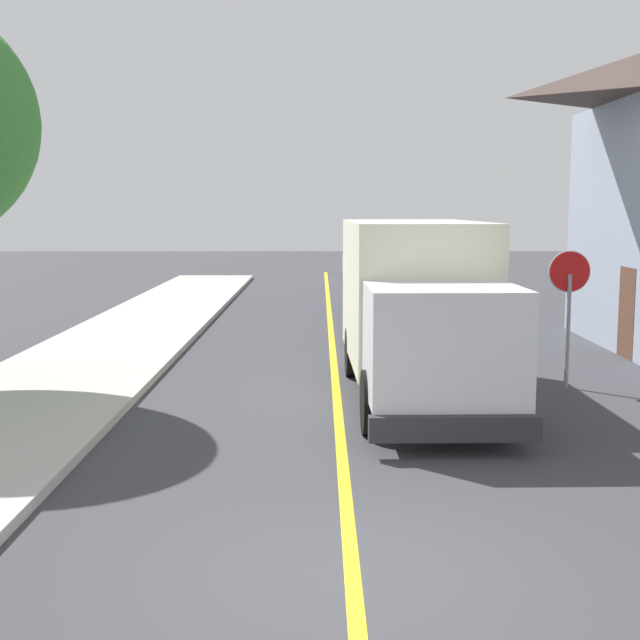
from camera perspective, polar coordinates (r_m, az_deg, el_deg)
name	(u,v)px	position (r m, az deg, el deg)	size (l,w,h in m)	color
ground_plane	(354,575)	(8.43, 2.26, -16.70)	(120.00, 120.00, 0.00)	#38383D
centre_line_yellow	(336,372)	(18.02, 1.06, -3.52)	(0.16, 56.00, 0.01)	gold
box_truck	(419,302)	(15.54, 6.65, 1.23)	(2.57, 7.24, 3.20)	#F2EDCC
parked_car_near	(400,308)	(22.75, 5.36, 0.77)	(1.88, 4.43, 1.67)	#4C564C
parked_car_mid	(388,285)	(29.54, 4.58, 2.34)	(1.97, 4.47, 1.67)	#2D4793
parked_car_far	(371,273)	(35.12, 3.40, 3.17)	(1.81, 4.40, 1.67)	#B7B7BC
parked_car_furthest	(365,263)	(41.18, 3.01, 3.82)	(1.92, 4.45, 1.67)	silver
stop_sign	(570,292)	(16.92, 16.40, 1.79)	(0.80, 0.10, 2.65)	gray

